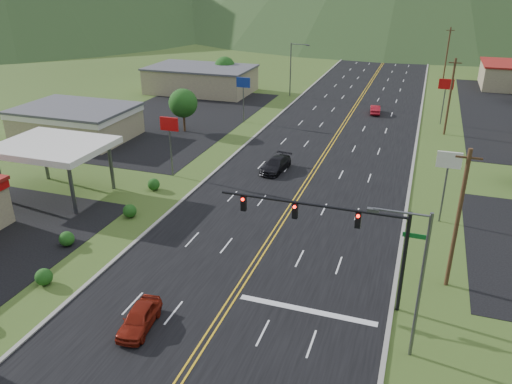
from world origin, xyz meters
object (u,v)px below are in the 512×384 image
(streetlight_east, at_px, (416,277))
(car_red_near, at_px, (139,319))
(traffic_signal, at_px, (341,227))
(gas_canopy, at_px, (53,147))
(car_dark_mid, at_px, (276,165))
(streetlight_west, at_px, (292,66))
(car_red_far, at_px, (375,110))

(streetlight_east, distance_m, car_red_near, 16.35)
(traffic_signal, bearing_deg, gas_canopy, 164.30)
(gas_canopy, height_order, car_dark_mid, gas_canopy)
(streetlight_east, bearing_deg, streetlight_west, 110.86)
(traffic_signal, height_order, car_red_near, traffic_signal)
(traffic_signal, bearing_deg, streetlight_east, -40.39)
(traffic_signal, distance_m, gas_canopy, 29.59)
(streetlight_east, xyz_separation_m, car_red_far, (-7.68, 52.64, -4.52))
(traffic_signal, xyz_separation_m, streetlight_east, (4.70, -4.00, -0.15))
(streetlight_east, xyz_separation_m, gas_canopy, (-33.18, 12.00, -0.31))
(gas_canopy, relative_size, car_red_far, 2.50)
(streetlight_west, bearing_deg, car_red_near, -83.28)
(gas_canopy, distance_m, car_red_far, 48.16)
(streetlight_west, relative_size, car_red_far, 2.25)
(gas_canopy, bearing_deg, traffic_signal, -15.70)
(streetlight_east, distance_m, streetlight_west, 64.21)
(traffic_signal, height_order, gas_canopy, traffic_signal)
(traffic_signal, relative_size, gas_canopy, 1.31)
(car_red_near, distance_m, car_dark_mid, 27.72)
(streetlight_east, bearing_deg, car_dark_mid, 121.41)
(traffic_signal, bearing_deg, car_red_far, 93.51)
(streetlight_east, distance_m, gas_canopy, 35.28)
(streetlight_west, distance_m, car_red_near, 63.53)
(traffic_signal, distance_m, streetlight_west, 58.88)
(traffic_signal, relative_size, car_red_near, 3.20)
(traffic_signal, xyz_separation_m, car_red_far, (-2.98, 48.64, -4.67))
(streetlight_east, height_order, car_red_near, streetlight_east)
(streetlight_west, height_order, car_red_far, streetlight_west)
(streetlight_east, relative_size, car_dark_mid, 1.79)
(gas_canopy, bearing_deg, streetlight_east, -19.88)
(car_dark_mid, relative_size, car_red_far, 1.26)
(streetlight_west, height_order, car_red_near, streetlight_west)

